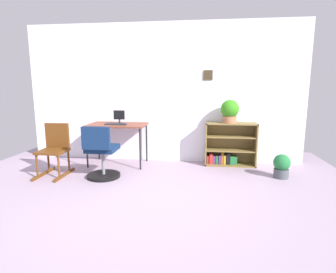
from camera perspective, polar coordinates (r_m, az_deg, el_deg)
The scene contains 10 objects.
ground_plane at distance 3.39m, azimuth -6.45°, elevation -14.30°, with size 6.24×6.24×0.00m, color #9D899D.
wall_back at distance 5.20m, azimuth -1.14°, elevation 8.98°, with size 5.20×0.12×2.57m.
desk at distance 5.01m, azimuth -10.56°, elevation 1.94°, with size 1.04×0.63×0.75m.
monitor at distance 5.03m, azimuth -10.17°, elevation 3.81°, with size 0.20×0.20×0.24m.
keyboard at distance 4.91m, azimuth -10.89°, elevation 2.55°, with size 0.38×0.13×0.02m, color #202329.
office_chair at distance 4.33m, azimuth -13.78°, elevation -3.96°, with size 0.52×0.54×0.84m.
rocking_chair at distance 4.77m, azimuth -22.67°, elevation -2.39°, with size 0.42×0.64×0.83m.
bookshelf_low at distance 5.09m, azimuth 12.65°, elevation -1.93°, with size 0.90×0.30×0.78m.
potted_plant_on_shelf at distance 4.94m, azimuth 12.83°, elevation 5.28°, with size 0.32×0.32×0.41m.
potted_plant_floor at distance 4.64m, azimuth 22.72°, elevation -5.66°, with size 0.26×0.26×0.38m.
Camera 1 is at (0.75, -2.99, 1.41)m, focal length 29.07 mm.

